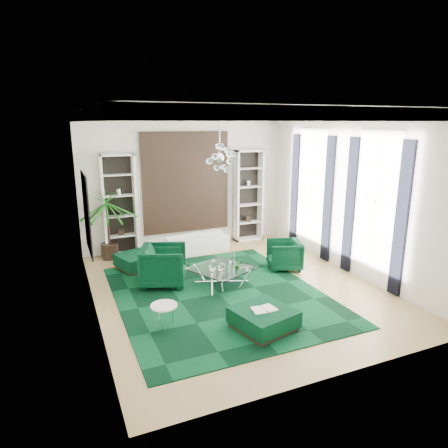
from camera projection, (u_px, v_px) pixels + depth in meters
name	position (u px, v px, depth m)	size (l,w,h in m)	color
floor	(236.00, 288.00, 8.95)	(6.00, 7.00, 0.02)	tan
ceiling	(237.00, 111.00, 8.00)	(6.00, 7.00, 0.02)	white
wall_back	(185.00, 182.00, 11.60)	(6.00, 0.02, 3.80)	white
wall_front	(346.00, 253.00, 5.35)	(6.00, 0.02, 3.80)	white
wall_left	(88.00, 217.00, 7.32)	(0.02, 7.00, 3.80)	white
wall_right	(349.00, 195.00, 9.62)	(0.02, 7.00, 3.80)	white
crown_molding	(237.00, 117.00, 8.03)	(6.00, 7.00, 0.18)	white
ceiling_medallion	(231.00, 114.00, 8.28)	(0.90, 0.90, 0.05)	white
tapestry	(186.00, 183.00, 11.55)	(2.50, 0.06, 2.80)	black
shelving_left	(119.00, 206.00, 10.80)	(0.90, 0.38, 2.80)	white
shelving_right	(248.00, 196.00, 12.29)	(0.90, 0.38, 2.80)	white
painting	(87.00, 213.00, 7.89)	(0.04, 1.30, 1.60)	black
window_near	(376.00, 201.00, 8.81)	(0.03, 1.10, 2.90)	white
curtain_near_a	(401.00, 220.00, 8.17)	(0.07, 0.30, 3.25)	black
curtain_near_b	(350.00, 206.00, 9.56)	(0.07, 0.30, 3.25)	black
window_far	(312.00, 186.00, 10.95)	(0.03, 1.10, 2.90)	white
curtain_far_a	(328.00, 200.00, 10.30)	(0.07, 0.30, 3.25)	black
curtain_far_b	(295.00, 191.00, 11.69)	(0.07, 0.30, 3.25)	black
rug	(219.00, 294.00, 8.57)	(4.20, 5.00, 0.02)	black
sofa	(189.00, 242.00, 11.23)	(2.20, 0.86, 0.64)	white
armchair_left	(164.00, 265.00, 9.02)	(0.97, 1.00, 0.91)	black
armchair_right	(284.00, 255.00, 10.02)	(0.78, 0.80, 0.73)	black
coffee_table	(222.00, 276.00, 9.06)	(1.17, 1.17, 0.40)	white
ottoman_side	(137.00, 262.00, 10.04)	(0.88, 0.88, 0.39)	black
ottoman_front	(263.00, 319.00, 7.10)	(0.96, 0.96, 0.38)	black
book	(264.00, 309.00, 7.05)	(0.44, 0.29, 0.03)	white
side_table	(164.00, 317.00, 7.10)	(0.47, 0.47, 0.46)	white
palm	(107.00, 213.00, 10.55)	(1.58, 1.58, 2.52)	#1A6819
chandelier	(220.00, 158.00, 8.69)	(0.80, 0.80, 0.72)	white
table_plant	(238.00, 264.00, 8.87)	(0.15, 0.12, 0.26)	#1A6819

